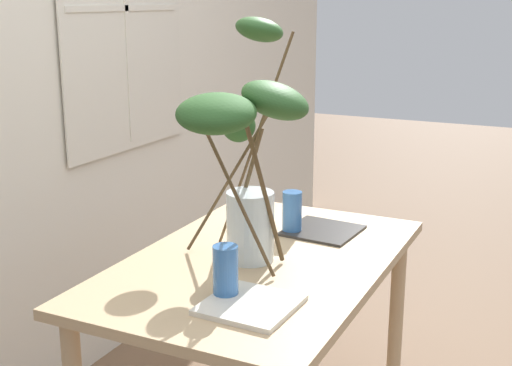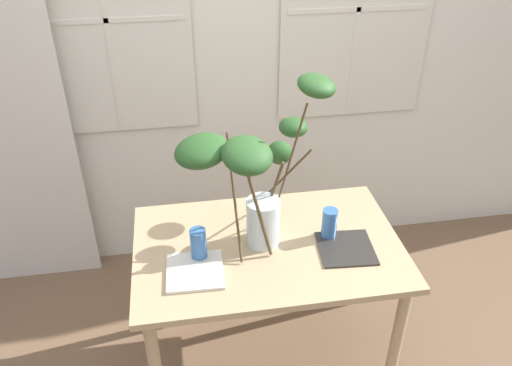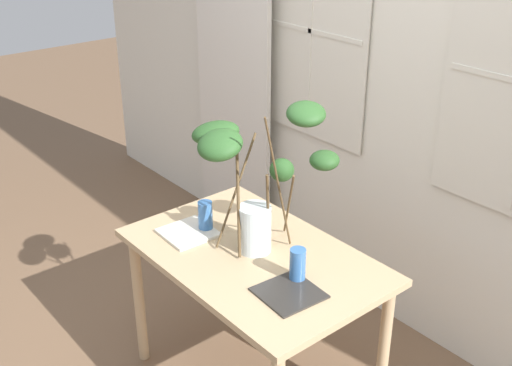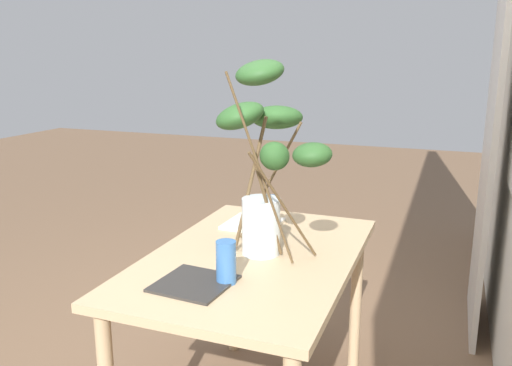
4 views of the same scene
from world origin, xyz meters
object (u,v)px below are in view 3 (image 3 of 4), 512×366
Objects in this scene: dining_table at (254,272)px; plate_square_left at (188,233)px; plate_square_right at (289,293)px; vase_with_branches at (250,172)px; drinking_glass_blue_right at (298,265)px; drinking_glass_blue_left at (205,216)px.

plate_square_left is (-0.32, -0.13, 0.11)m from dining_table.
dining_table is 0.35m from plate_square_right.
vase_with_branches is 0.47m from plate_square_left.
drinking_glass_blue_right is at bearing 1.57° from dining_table.
drinking_glass_blue_left is (-0.24, -0.07, -0.29)m from vase_with_branches.
drinking_glass_blue_right is (0.56, 0.05, -0.00)m from drinking_glass_blue_left.
drinking_glass_blue_left is at bearing 176.15° from plate_square_right.
dining_table is at bearing 21.45° from plate_square_left.
vase_with_branches is 5.14× the size of drinking_glass_blue_right.
vase_with_branches reaches higher than plate_square_right.
drinking_glass_blue_left reaches higher than drinking_glass_blue_right.
drinking_glass_blue_left is 0.11m from plate_square_left.
plate_square_left is (-0.59, -0.13, -0.06)m from drinking_glass_blue_right.
vase_with_branches is at bearing 155.23° from dining_table.
drinking_glass_blue_left is at bearing 74.09° from plate_square_left.
dining_table is 7.85× the size of drinking_glass_blue_left.
vase_with_branches is 3.24× the size of plate_square_left.
vase_with_branches is at bearing 163.77° from plate_square_right.
vase_with_branches reaches higher than dining_table.
plate_square_left is at bearing -158.55° from dining_table.
dining_table is 8.01× the size of drinking_glass_blue_right.
drinking_glass_blue_left is (-0.30, -0.04, 0.17)m from dining_table.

